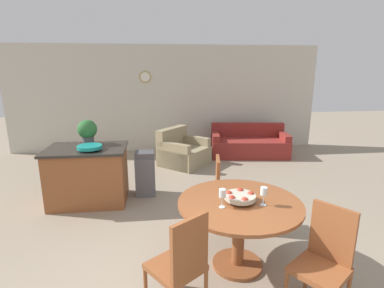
% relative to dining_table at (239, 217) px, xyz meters
% --- Properties ---
extents(wall_back, '(8.00, 0.09, 2.70)m').
position_rel_dining_table_xyz_m(wall_back, '(-0.58, 5.04, 0.76)').
color(wall_back, beige).
rests_on(wall_back, ground_plane).
extents(dining_table, '(1.30, 1.30, 0.77)m').
position_rel_dining_table_xyz_m(dining_table, '(0.00, 0.00, 0.00)').
color(dining_table, brown).
rests_on(dining_table, ground_plane).
extents(dining_chair_near_left, '(0.59, 0.59, 0.97)m').
position_rel_dining_table_xyz_m(dining_chair_near_left, '(-0.67, -0.59, -0.07)').
color(dining_chair_near_left, brown).
rests_on(dining_chair_near_left, ground_plane).
extents(dining_chair_near_right, '(0.59, 0.59, 0.97)m').
position_rel_dining_table_xyz_m(dining_chair_near_right, '(0.59, -0.67, -0.07)').
color(dining_chair_near_right, brown).
rests_on(dining_chair_near_right, ground_plane).
extents(dining_chair_far_side, '(0.48, 0.48, 0.97)m').
position_rel_dining_table_xyz_m(dining_chair_far_side, '(0.06, 0.89, -0.07)').
color(dining_chair_far_side, brown).
rests_on(dining_chair_far_side, ground_plane).
extents(fruit_bowl, '(0.33, 0.33, 0.10)m').
position_rel_dining_table_xyz_m(fruit_bowl, '(-0.00, 0.00, 0.23)').
color(fruit_bowl, '#B7B29E').
rests_on(fruit_bowl, dining_table).
extents(wine_glass_left, '(0.07, 0.07, 0.19)m').
position_rel_dining_table_xyz_m(wine_glass_left, '(-0.21, -0.11, 0.32)').
color(wine_glass_left, silver).
rests_on(wine_glass_left, dining_table).
extents(wine_glass_right, '(0.07, 0.07, 0.19)m').
position_rel_dining_table_xyz_m(wine_glass_right, '(0.21, -0.11, 0.32)').
color(wine_glass_right, silver).
rests_on(wine_glass_right, dining_table).
extents(kitchen_island, '(1.23, 0.85, 0.91)m').
position_rel_dining_table_xyz_m(kitchen_island, '(-1.96, 1.89, -0.14)').
color(kitchen_island, brown).
rests_on(kitchen_island, ground_plane).
extents(teal_bowl, '(0.37, 0.37, 0.08)m').
position_rel_dining_table_xyz_m(teal_bowl, '(-1.87, 1.73, 0.37)').
color(teal_bowl, teal).
rests_on(teal_bowl, kitchen_island).
extents(potted_plant, '(0.31, 0.31, 0.41)m').
position_rel_dining_table_xyz_m(potted_plant, '(-1.97, 2.11, 0.54)').
color(potted_plant, '#4C4C51').
rests_on(potted_plant, kitchen_island).
extents(trash_bin, '(0.33, 0.29, 0.77)m').
position_rel_dining_table_xyz_m(trash_bin, '(-1.07, 2.06, -0.21)').
color(trash_bin, '#56565B').
rests_on(trash_bin, ground_plane).
extents(couch, '(1.94, 1.13, 0.75)m').
position_rel_dining_table_xyz_m(couch, '(1.42, 4.23, -0.32)').
color(couch, maroon).
rests_on(couch, ground_plane).
extents(armchair, '(1.27, 1.27, 0.81)m').
position_rel_dining_table_xyz_m(armchair, '(-0.29, 3.65, -0.31)').
color(armchair, '#998966').
rests_on(armchair, ground_plane).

